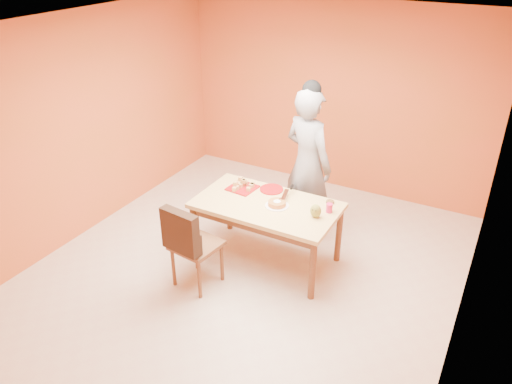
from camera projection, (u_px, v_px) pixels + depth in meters
The scene contains 17 objects.
floor at pixel (248, 269), 5.76m from camera, with size 5.00×5.00×0.00m, color beige.
ceiling at pixel (246, 26), 4.49m from camera, with size 5.00×5.00×0.00m, color silver.
wall_back at pixel (334, 98), 7.06m from camera, with size 4.50×4.50×0.00m, color #DA5A32.
wall_left at pixel (87, 126), 6.08m from camera, with size 5.00×5.00×0.00m, color #DA5A32.
wall_right at pixel (480, 216), 4.18m from camera, with size 5.00×5.00×0.00m, color #DA5A32.
dining_table at pixel (267, 211), 5.62m from camera, with size 1.60×0.90×0.76m.
dining_chair at pixel (195, 244), 5.29m from camera, with size 0.52×0.59×1.01m.
pastry_pile at pixel (242, 184), 5.86m from camera, with size 0.28×0.28×0.09m, color tan, non-canonical shape.
person at pixel (308, 164), 6.04m from camera, with size 0.69×0.46×1.91m, color gray.
pastry_platter at pixel (243, 188), 5.89m from camera, with size 0.31×0.31×0.02m, color #9C0E12.
red_dinner_plate at pixel (271, 189), 5.86m from camera, with size 0.28×0.28×0.02m, color #9C0E12.
white_cake_plate at pixel (277, 206), 5.52m from camera, with size 0.26×0.26×0.01m, color white.
sponge_cake at pixel (277, 203), 5.51m from camera, with size 0.20×0.20×0.05m, color orange.
cake_server at pixel (285, 194), 5.63m from camera, with size 0.05×0.26×0.01m, color silver.
egg_ornament at pixel (316, 211), 5.28m from camera, with size 0.12×0.10×0.15m, color olive.
magenta_glass at pixel (329, 208), 5.38m from camera, with size 0.07×0.07×0.10m, color #D21F5D.
checker_tin at pixel (330, 202), 5.58m from camera, with size 0.09×0.09×0.03m, color #38190F.
Camera 1 is at (2.31, -4.05, 3.50)m, focal length 35.00 mm.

